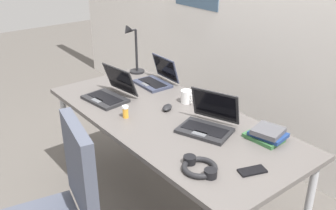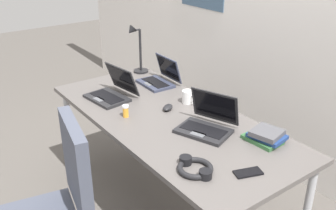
% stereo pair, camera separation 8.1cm
% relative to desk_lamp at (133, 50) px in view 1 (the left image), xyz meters
% --- Properties ---
extents(ground_plane, '(12.00, 12.00, 0.00)m').
position_rel_desk_lamp_xyz_m(ground_plane, '(0.80, -0.28, -0.94)').
color(ground_plane, '#56514C').
extents(wall_back, '(6.00, 0.13, 2.60)m').
position_rel_desk_lamp_xyz_m(wall_back, '(0.80, 0.82, 0.36)').
color(wall_back, silver).
rests_on(wall_back, ground_plane).
extents(desk, '(1.80, 0.80, 0.74)m').
position_rel_desk_lamp_xyz_m(desk, '(0.80, -0.28, -0.25)').
color(desk, '#595451').
rests_on(desk, ground_plane).
extents(desk_lamp, '(0.12, 0.18, 0.40)m').
position_rel_desk_lamp_xyz_m(desk_lamp, '(0.00, 0.00, 0.00)').
color(desk_lamp, black).
rests_on(desk_lamp, desk).
extents(laptop_by_keyboard, '(0.29, 0.26, 0.20)m').
position_rel_desk_lamp_xyz_m(laptop_by_keyboard, '(0.31, 0.00, -0.16)').
color(laptop_by_keyboard, '#33384C').
rests_on(laptop_by_keyboard, desk).
extents(laptop_back_left, '(0.37, 0.35, 0.22)m').
position_rel_desk_lamp_xyz_m(laptop_back_left, '(1.08, -0.20, -0.15)').
color(laptop_back_left, '#232326').
rests_on(laptop_back_left, desk).
extents(laptop_front_right, '(0.33, 0.31, 0.21)m').
position_rel_desk_lamp_xyz_m(laptop_front_right, '(0.33, -0.42, -0.15)').
color(laptop_front_right, '#232326').
rests_on(laptop_front_right, desk).
extents(computer_mouse, '(0.10, 0.11, 0.03)m').
position_rel_desk_lamp_xyz_m(computer_mouse, '(0.72, -0.22, -0.18)').
color(computer_mouse, black).
rests_on(computer_mouse, desk).
extents(cell_phone, '(0.11, 0.15, 0.01)m').
position_rel_desk_lamp_xyz_m(cell_phone, '(1.53, -0.33, -0.19)').
color(cell_phone, black).
rests_on(cell_phone, desk).
extents(headphones, '(0.21, 0.18, 0.04)m').
position_rel_desk_lamp_xyz_m(headphones, '(1.35, -0.52, -0.18)').
color(headphones, black).
rests_on(headphones, desk).
extents(pill_bottle, '(0.04, 0.04, 0.08)m').
position_rel_desk_lamp_xyz_m(pill_bottle, '(0.64, -0.49, -0.16)').
color(pill_bottle, gold).
rests_on(pill_bottle, desk).
extents(book_stack, '(0.22, 0.18, 0.07)m').
position_rel_desk_lamp_xyz_m(book_stack, '(1.37, -0.03, -0.16)').
color(book_stack, '#336638').
rests_on(book_stack, desk).
extents(coffee_mug, '(0.11, 0.08, 0.09)m').
position_rel_desk_lamp_xyz_m(coffee_mug, '(0.71, -0.04, -0.15)').
color(coffee_mug, white).
rests_on(coffee_mug, desk).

